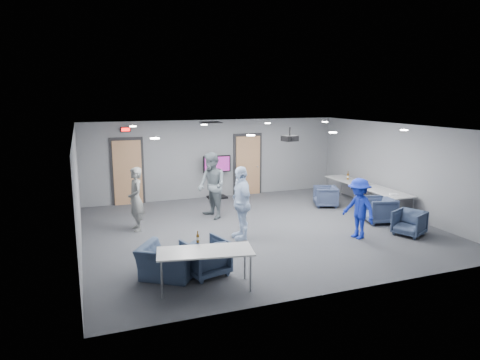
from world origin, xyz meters
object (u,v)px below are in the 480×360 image
object	(u,v)px
person_c	(241,203)
table_right_a	(348,181)
chair_right_c	(409,223)
table_right_b	(385,193)
bottle_front	(198,238)
projector	(290,138)
person_b	(212,186)
chair_right_a	(326,196)
person_a	(136,199)
chair_front_b	(167,261)
table_front_left	(205,253)
person_d	(359,208)
tv_stand	(217,174)
chair_right_b	(379,210)
chair_front_a	(206,257)
bottle_right	(348,176)

from	to	relation	value
person_c	table_right_a	xyz separation A→B (m)	(4.75, 2.42, -0.23)
chair_right_c	table_right_b	xyz separation A→B (m)	(0.65, 1.78, 0.37)
bottle_front	projector	xyz separation A→B (m)	(3.18, 2.46, 1.59)
person_b	chair_right_a	bearing A→B (deg)	78.91
table_right_a	person_a	bearing A→B (deg)	96.69
chair_front_b	table_front_left	xyz separation A→B (m)	(0.56, -0.71, 0.35)
person_d	tv_stand	xyz separation A→B (m)	(-2.01, 5.31, 0.09)
chair_right_a	chair_right_b	world-z (taller)	chair_right_b
chair_front_b	table_right_a	size ratio (longest dim) A/B	0.58
person_c	table_right_b	bearing A→B (deg)	97.10
person_c	table_front_left	bearing A→B (deg)	-32.64
chair_right_a	projector	bearing A→B (deg)	-33.10
person_a	table_front_left	bearing A→B (deg)	3.94
table_right_a	table_right_b	size ratio (longest dim) A/B	0.96
bottle_front	chair_right_b	bearing A→B (deg)	18.14
chair_front_b	tv_stand	size ratio (longest dim) A/B	0.68
person_d	chair_front_a	size ratio (longest dim) A/B	1.90
person_b	table_right_a	distance (m)	4.94
chair_right_b	chair_front_a	distance (m)	5.81
chair_front_a	person_d	bearing A→B (deg)	175.23
chair_front_a	person_c	bearing A→B (deg)	-144.31
chair_right_a	table_front_left	bearing A→B (deg)	-28.53
person_b	tv_stand	size ratio (longest dim) A/B	1.28
person_b	chair_right_c	distance (m)	5.40
chair_right_c	person_a	bearing A→B (deg)	-138.76
person_d	chair_right_b	distance (m)	1.69
table_right_b	chair_front_b	bearing A→B (deg)	107.83
person_c	tv_stand	xyz separation A→B (m)	(0.73, 4.32, -0.07)
chair_right_c	table_right_a	distance (m)	3.75
chair_right_b	bottle_right	distance (m)	2.61
chair_right_b	chair_front_a	world-z (taller)	chair_front_a
bottle_front	person_d	bearing A→B (deg)	12.42
chair_right_a	table_right_a	bearing A→B (deg)	131.62
chair_right_b	tv_stand	bearing A→B (deg)	-129.04
chair_front_a	person_b	bearing A→B (deg)	-124.67
person_a	chair_right_b	size ratio (longest dim) A/B	2.11
person_d	chair_front_a	xyz separation A→B (m)	(-4.18, -0.84, -0.40)
chair_right_a	chair_right_c	size ratio (longest dim) A/B	1.02
chair_right_a	chair_front_a	size ratio (longest dim) A/B	0.90
chair_right_c	bottle_front	xyz separation A→B (m)	(-5.72, -0.68, 0.49)
table_right_a	tv_stand	bearing A→B (deg)	64.68
chair_right_b	table_front_left	xyz separation A→B (m)	(-5.71, -2.35, 0.32)
chair_right_c	table_right_b	size ratio (longest dim) A/B	0.38
person_c	bottle_right	bearing A→B (deg)	117.88
person_a	bottle_right	world-z (taller)	person_a
person_c	chair_front_a	world-z (taller)	person_c
chair_right_b	table_right_a	bearing A→B (deg)	178.78
table_right_a	bottle_front	distance (m)	7.72
chair_right_a	table_right_b	distance (m)	1.89
person_d	table_right_a	xyz separation A→B (m)	(2.01, 3.40, -0.08)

